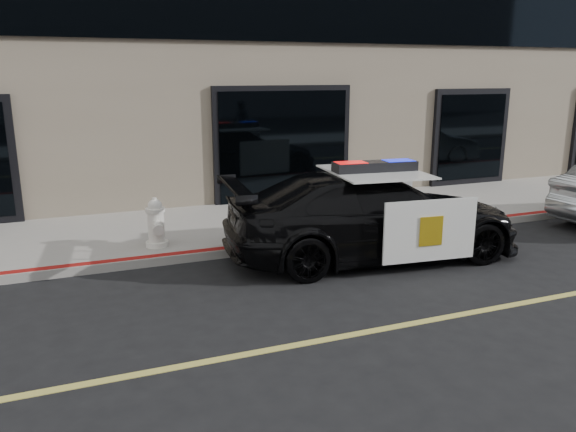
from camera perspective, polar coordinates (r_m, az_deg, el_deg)
name	(u,v)px	position (r m, az deg, el deg)	size (l,w,h in m)	color
ground	(525,303)	(8.68, 22.97, -8.13)	(120.00, 120.00, 0.00)	black
sidewalk_n	(352,214)	(12.71, 6.49, 0.23)	(60.00, 3.50, 0.15)	gray
police_car	(373,215)	(9.85, 8.65, 0.13)	(3.13, 5.60, 1.70)	black
fire_hydrant	(156,224)	(10.18, -13.26, -0.78)	(0.40, 0.55, 0.88)	white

